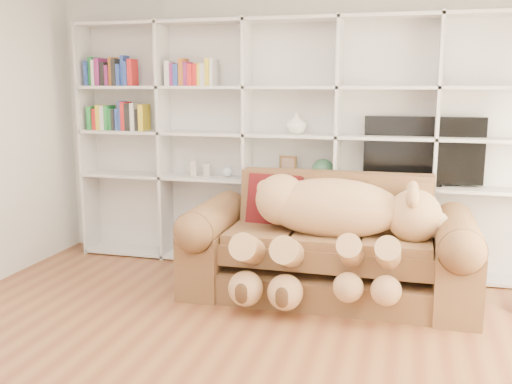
% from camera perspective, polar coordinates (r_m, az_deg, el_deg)
% --- Properties ---
extents(floor, '(5.00, 5.00, 0.00)m').
position_cam_1_polar(floor, '(3.69, -4.22, -18.05)').
color(floor, brown).
rests_on(floor, ground).
extents(wall_back, '(5.00, 0.02, 2.70)m').
position_cam_1_polar(wall_back, '(5.67, 4.00, 6.35)').
color(wall_back, white).
rests_on(wall_back, floor).
extents(bookshelf, '(4.43, 0.35, 2.40)m').
position_cam_1_polar(bookshelf, '(5.59, 1.30, 5.86)').
color(bookshelf, silver).
rests_on(bookshelf, floor).
extents(sofa, '(2.40, 1.04, 1.01)m').
position_cam_1_polar(sofa, '(4.93, 7.28, -5.84)').
color(sofa, brown).
rests_on(sofa, floor).
extents(teddy_bear, '(1.66, 0.95, 0.96)m').
position_cam_1_polar(teddy_bear, '(4.65, 7.58, -2.95)').
color(teddy_bear, tan).
rests_on(teddy_bear, sofa).
extents(throw_pillow, '(0.49, 0.31, 0.49)m').
position_cam_1_polar(throw_pillow, '(5.09, 1.88, -0.94)').
color(throw_pillow, '#510D14').
rests_on(throw_pillow, sofa).
extents(tv, '(1.06, 0.18, 0.63)m').
position_cam_1_polar(tv, '(5.44, 16.37, 3.92)').
color(tv, black).
rests_on(tv, bookshelf).
extents(picture_frame, '(0.18, 0.07, 0.22)m').
position_cam_1_polar(picture_frame, '(5.53, 3.22, 2.48)').
color(picture_frame, brown).
rests_on(picture_frame, bookshelf).
extents(green_vase, '(0.22, 0.22, 0.22)m').
position_cam_1_polar(green_vase, '(5.47, 6.71, 2.18)').
color(green_vase, '#2D593D').
rests_on(green_vase, bookshelf).
extents(figurine_tall, '(0.08, 0.08, 0.16)m').
position_cam_1_polar(figurine_tall, '(5.81, -6.28, 2.40)').
color(figurine_tall, beige).
rests_on(figurine_tall, bookshelf).
extents(figurine_short, '(0.08, 0.08, 0.14)m').
position_cam_1_polar(figurine_short, '(5.77, -4.94, 2.24)').
color(figurine_short, beige).
rests_on(figurine_short, bookshelf).
extents(snow_globe, '(0.10, 0.10, 0.10)m').
position_cam_1_polar(snow_globe, '(5.70, -2.88, 2.01)').
color(snow_globe, silver).
rests_on(snow_globe, bookshelf).
extents(shelf_vase, '(0.22, 0.22, 0.20)m').
position_cam_1_polar(shelf_vase, '(5.47, 4.05, 6.88)').
color(shelf_vase, white).
rests_on(shelf_vase, bookshelf).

